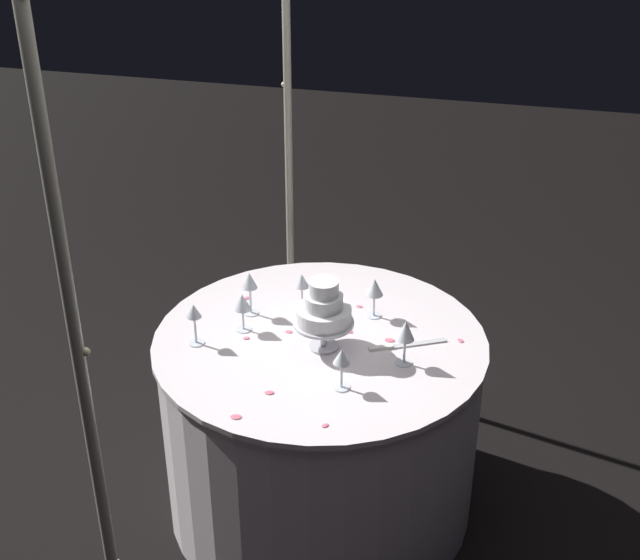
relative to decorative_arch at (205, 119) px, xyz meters
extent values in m
plane|color=black|center=(0.00, -0.40, -1.58)|extent=(12.00, 12.00, 0.00)
cylinder|color=#B7B29E|center=(-0.94, 0.00, -0.34)|extent=(0.04, 0.04, 2.49)
cylinder|color=#B7B29E|center=(0.94, 0.00, -0.34)|extent=(0.04, 0.04, 2.49)
sphere|color=#F9EAB2|center=(0.94, 0.02, -1.11)|extent=(0.02, 0.02, 0.02)
sphere|color=#F9EAB2|center=(-0.93, 0.02, -0.98)|extent=(0.02, 0.02, 0.02)
sphere|color=#F9EAB2|center=(0.95, 0.01, -1.00)|extent=(0.02, 0.02, 0.02)
sphere|color=#F9EAB2|center=(0.94, 0.02, -0.13)|extent=(0.02, 0.02, 0.02)
sphere|color=#F9EAB2|center=(-0.93, -0.02, -0.34)|extent=(0.02, 0.02, 0.02)
sphere|color=#F9EAB2|center=(0.92, 0.02, -1.41)|extent=(0.02, 0.02, 0.02)
cylinder|color=white|center=(0.00, -0.40, -1.20)|extent=(1.22, 1.22, 0.76)
cylinder|color=white|center=(0.00, -0.40, -0.81)|extent=(1.24, 1.24, 0.02)
cylinder|color=silver|center=(-0.06, -0.43, -0.80)|extent=(0.11, 0.11, 0.01)
cylinder|color=silver|center=(-0.06, -0.43, -0.75)|extent=(0.02, 0.02, 0.09)
cylinder|color=silver|center=(-0.06, -0.43, -0.70)|extent=(0.22, 0.22, 0.01)
cylinder|color=white|center=(-0.06, -0.43, -0.66)|extent=(0.20, 0.20, 0.06)
cylinder|color=white|center=(-0.06, -0.43, -0.61)|extent=(0.14, 0.14, 0.05)
cylinder|color=white|center=(-0.06, -0.43, -0.56)|extent=(0.11, 0.11, 0.05)
cylinder|color=silver|center=(0.10, -0.09, -0.80)|extent=(0.06, 0.06, 0.00)
cylinder|color=silver|center=(0.10, -0.09, -0.74)|extent=(0.01, 0.01, 0.11)
cone|color=silver|center=(0.10, -0.09, -0.66)|extent=(0.06, 0.06, 0.06)
cylinder|color=silver|center=(0.21, -0.56, -0.80)|extent=(0.06, 0.06, 0.00)
cylinder|color=silver|center=(0.21, -0.56, -0.75)|extent=(0.01, 0.01, 0.09)
cone|color=silver|center=(0.21, -0.56, -0.67)|extent=(0.07, 0.07, 0.07)
cylinder|color=silver|center=(0.21, -0.27, -0.80)|extent=(0.06, 0.06, 0.00)
cylinder|color=silver|center=(0.21, -0.27, -0.75)|extent=(0.01, 0.01, 0.08)
cone|color=silver|center=(0.21, -0.27, -0.69)|extent=(0.06, 0.06, 0.06)
cylinder|color=silver|center=(-0.29, -0.55, -0.80)|extent=(0.06, 0.06, 0.00)
cylinder|color=silver|center=(-0.29, -0.55, -0.75)|extent=(0.01, 0.01, 0.10)
cone|color=silver|center=(-0.29, -0.55, -0.67)|extent=(0.06, 0.06, 0.05)
cylinder|color=silver|center=(-0.02, -0.11, -0.80)|extent=(0.06, 0.06, 0.00)
cylinder|color=silver|center=(-0.02, -0.11, -0.75)|extent=(0.01, 0.01, 0.09)
cone|color=silver|center=(-0.02, -0.11, -0.68)|extent=(0.07, 0.07, 0.06)
cylinder|color=silver|center=(-0.15, 0.03, -0.80)|extent=(0.06, 0.06, 0.00)
cylinder|color=silver|center=(-0.15, 0.03, -0.74)|extent=(0.01, 0.01, 0.11)
cone|color=silver|center=(-0.15, 0.03, -0.66)|extent=(0.05, 0.05, 0.05)
cylinder|color=silver|center=(-0.09, -0.73, -0.80)|extent=(0.06, 0.06, 0.00)
cylinder|color=silver|center=(-0.09, -0.73, -0.75)|extent=(0.01, 0.01, 0.10)
cone|color=silver|center=(-0.09, -0.73, -0.66)|extent=(0.06, 0.06, 0.07)
cube|color=silver|center=(0.05, -0.75, -0.80)|extent=(0.13, 0.20, 0.01)
cube|color=white|center=(-0.02, -0.63, -0.79)|extent=(0.06, 0.09, 0.01)
ellipsoid|color=#EA6B84|center=(-0.08, -0.14, -0.80)|extent=(0.03, 0.03, 0.00)
ellipsoid|color=#EA6B84|center=(0.21, -0.04, -0.80)|extent=(0.04, 0.03, 0.00)
ellipsoid|color=#EA6B84|center=(0.26, -0.49, -0.80)|extent=(0.02, 0.03, 0.00)
ellipsoid|color=#EA6B84|center=(0.05, -0.65, -0.80)|extent=(0.03, 0.04, 0.00)
ellipsoid|color=#EA6B84|center=(0.01, -0.28, -0.80)|extent=(0.02, 0.03, 0.00)
ellipsoid|color=#EA6B84|center=(-0.38, -0.33, -0.80)|extent=(0.03, 0.04, 0.00)
ellipsoid|color=#EA6B84|center=(0.36, -0.53, -0.80)|extent=(0.04, 0.05, 0.00)
ellipsoid|color=#EA6B84|center=(0.17, -0.42, -0.80)|extent=(0.04, 0.04, 0.00)
ellipsoid|color=#EA6B84|center=(0.07, -0.49, -0.80)|extent=(0.04, 0.04, 0.00)
ellipsoid|color=#EA6B84|center=(-0.50, -0.55, -0.80)|extent=(0.03, 0.03, 0.00)
ellipsoid|color=#EA6B84|center=(0.11, -0.90, -0.80)|extent=(0.04, 0.03, 0.00)
ellipsoid|color=#EA6B84|center=(0.14, -0.33, -0.80)|extent=(0.03, 0.03, 0.00)
ellipsoid|color=#EA6B84|center=(-0.53, -0.26, -0.80)|extent=(0.03, 0.04, 0.00)
camera|label=1|loc=(-2.54, -1.08, 0.85)|focal=47.07mm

